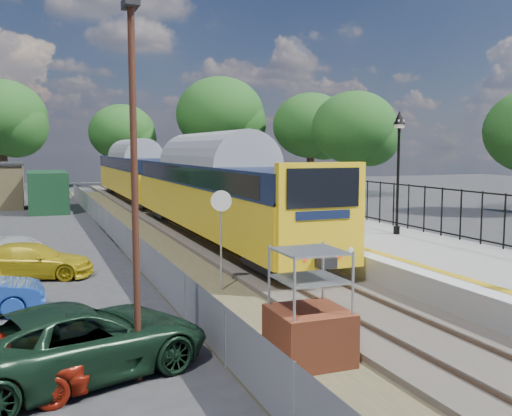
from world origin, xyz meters
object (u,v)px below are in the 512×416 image
victorian_lamp_north (399,144)px  brick_plinth (309,309)px  car_yellow (32,261)px  car_green (78,341)px  train (163,178)px  speed_sign (221,223)px  carpark_lamp (134,168)px

victorian_lamp_north → brick_plinth: size_ratio=2.04×
victorian_lamp_north → car_yellow: 13.46m
car_green → car_yellow: 8.92m
victorian_lamp_north → car_yellow: victorian_lamp_north is taller
train → speed_sign: (-2.50, -19.07, -0.32)m
speed_sign → train: bearing=102.3°
carpark_lamp → car_green: 3.32m
carpark_lamp → car_yellow: bearing=100.3°
train → car_yellow: size_ratio=10.78×
carpark_lamp → speed_sign: bearing=58.4°
brick_plinth → car_yellow: bearing=116.5°
brick_plinth → victorian_lamp_north: bearing=46.6°
train → car_green: train is taller
brick_plinth → car_yellow: brick_plinth is taller
car_green → train: bearing=-34.2°
victorian_lamp_north → carpark_lamp: carpark_lamp is taller
car_green → car_yellow: size_ratio=1.28×
speed_sign → carpark_lamp: bearing=-101.8°
speed_sign → victorian_lamp_north: bearing=38.0°
victorian_lamp_north → car_green: (-12.12, -7.45, -3.62)m
carpark_lamp → car_green: size_ratio=1.36×
brick_plinth → carpark_lamp: carpark_lamp is taller
victorian_lamp_north → train: 17.44m
carpark_lamp → car_green: (-0.99, 0.53, -3.12)m
brick_plinth → car_green: bearing=167.3°
train → car_green: bearing=-105.9°
brick_plinth → carpark_lamp: size_ratio=0.34×
victorian_lamp_north → train: bearing=107.8°
brick_plinth → carpark_lamp: (-3.18, 0.41, 2.71)m
train → carpark_lamp: (-5.83, -24.49, 1.45)m
victorian_lamp_north → car_green: bearing=-148.4°
carpark_lamp → car_green: bearing=151.6°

